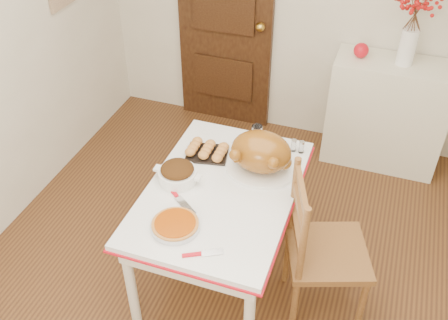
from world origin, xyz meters
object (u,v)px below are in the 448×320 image
(kitchen_table, at_px, (221,233))
(turkey_platter, at_px, (261,154))
(pumpkin_pie, at_px, (175,224))
(chair_oak, at_px, (328,249))
(sideboard, at_px, (386,114))

(kitchen_table, xyz_separation_m, turkey_platter, (0.17, 0.23, 0.52))
(pumpkin_pie, bearing_deg, chair_oak, 23.38)
(turkey_platter, distance_m, pumpkin_pie, 0.70)
(turkey_platter, bearing_deg, kitchen_table, -125.52)
(sideboard, relative_size, chair_oak, 0.89)
(sideboard, bearing_deg, chair_oak, -96.20)
(sideboard, height_order, chair_oak, chair_oak)
(chair_oak, distance_m, pumpkin_pie, 0.92)
(chair_oak, bearing_deg, kitchen_table, 66.93)
(sideboard, bearing_deg, turkey_platter, -115.96)
(kitchen_table, distance_m, pumpkin_pie, 0.58)
(sideboard, relative_size, turkey_platter, 2.15)
(chair_oak, xyz_separation_m, pumpkin_pie, (-0.80, -0.35, 0.27))
(sideboard, height_order, turkey_platter, turkey_platter)
(pumpkin_pie, bearing_deg, sideboard, 64.08)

